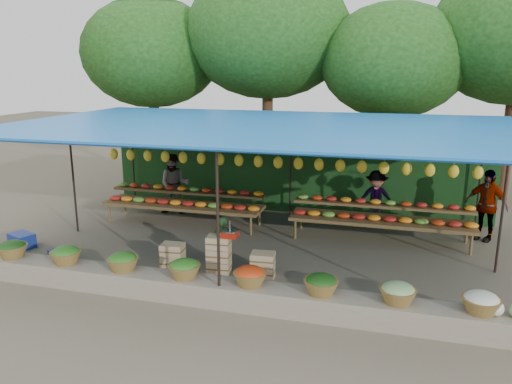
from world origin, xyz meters
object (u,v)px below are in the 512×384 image
(weighing_scale, at_px, (230,233))
(vendor_seated, at_px, (223,243))
(crate_counter, at_px, (218,258))
(blue_crate_front, at_px, (61,256))
(blue_crate_back, at_px, (22,241))

(weighing_scale, distance_m, vendor_seated, 0.43)
(crate_counter, xyz_separation_m, vendor_seated, (0.04, 0.21, 0.24))
(blue_crate_front, bearing_deg, weighing_scale, 23.98)
(weighing_scale, height_order, vendor_seated, vendor_seated)
(vendor_seated, bearing_deg, blue_crate_back, 1.04)
(crate_counter, bearing_deg, blue_crate_front, -173.79)
(crate_counter, relative_size, blue_crate_back, 4.33)
(weighing_scale, bearing_deg, blue_crate_back, 178.30)
(blue_crate_front, xyz_separation_m, blue_crate_back, (-1.40, 0.52, 0.03))
(vendor_seated, height_order, blue_crate_front, vendor_seated)
(vendor_seated, relative_size, blue_crate_back, 2.02)
(vendor_seated, xyz_separation_m, blue_crate_back, (-4.81, -0.07, -0.39))
(vendor_seated, relative_size, blue_crate_front, 2.53)
(blue_crate_back, bearing_deg, blue_crate_front, 0.80)
(weighing_scale, bearing_deg, blue_crate_front, -174.24)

